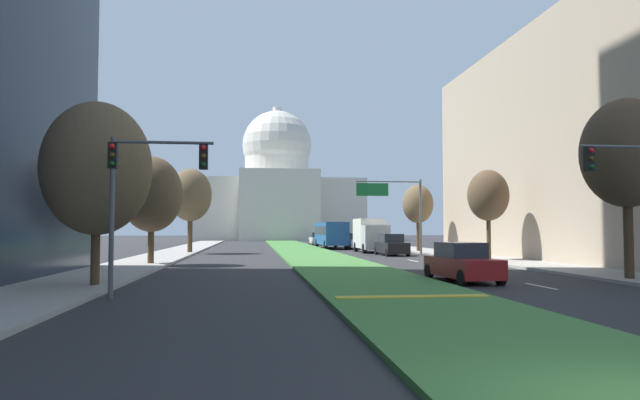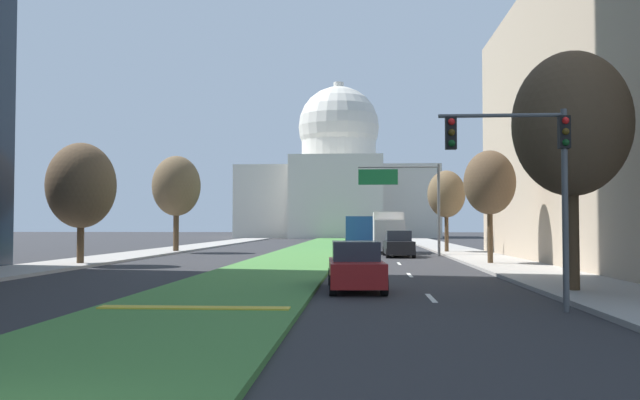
# 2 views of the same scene
# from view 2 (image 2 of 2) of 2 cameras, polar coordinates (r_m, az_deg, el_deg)

# --- Properties ---
(ground_plane) EXTENTS (260.00, 260.00, 0.00)m
(ground_plane) POSITION_cam_2_polar(r_m,az_deg,el_deg) (61.04, -0.26, -4.21)
(ground_plane) COLOR #2B2B2D
(grass_median) EXTENTS (5.32, 99.94, 0.14)m
(grass_median) POSITION_cam_2_polar(r_m,az_deg,el_deg) (55.50, -0.66, -4.35)
(grass_median) COLOR #427A38
(grass_median) RESTS_ON ground_plane
(median_curb_nose) EXTENTS (4.79, 0.50, 0.04)m
(median_curb_nose) POSITION_cam_2_polar(r_m,az_deg,el_deg) (16.98, -10.80, -9.09)
(median_curb_nose) COLOR gold
(median_curb_nose) RESTS_ON grass_median
(lane_dashes_right) EXTENTS (0.16, 40.43, 0.01)m
(lane_dashes_right) POSITION_cam_2_polar(r_m,az_deg,el_deg) (38.73, 6.77, -5.40)
(lane_dashes_right) COLOR silver
(lane_dashes_right) RESTS_ON ground_plane
(sidewalk_left) EXTENTS (4.00, 99.94, 0.15)m
(sidewalk_left) POSITION_cam_2_polar(r_m,az_deg,el_deg) (52.32, -14.25, -4.41)
(sidewalk_left) COLOR #9E9991
(sidewalk_left) RESTS_ON ground_plane
(sidewalk_right) EXTENTS (4.00, 99.94, 0.15)m
(sidewalk_right) POSITION_cam_2_polar(r_m,az_deg,el_deg) (50.38, 12.49, -4.52)
(sidewalk_right) COLOR #9E9991
(sidewalk_right) RESTS_ON ground_plane
(capitol_building) EXTENTS (33.64, 24.95, 27.39)m
(capitol_building) POSITION_cam_2_polar(r_m,az_deg,el_deg) (115.93, 1.61, 1.53)
(capitol_building) COLOR beige
(capitol_building) RESTS_ON ground_plane
(traffic_light_near_right) EXTENTS (3.34, 0.35, 5.20)m
(traffic_light_near_right) POSITION_cam_2_polar(r_m,az_deg,el_deg) (17.87, 17.72, 3.00)
(traffic_light_near_right) COLOR #515456
(traffic_light_near_right) RESTS_ON ground_plane
(overhead_guide_sign) EXTENTS (5.80, 0.20, 6.50)m
(overhead_guide_sign) POSITION_cam_2_polar(r_m,az_deg,el_deg) (47.28, 7.55, 0.85)
(overhead_guide_sign) COLOR #515456
(overhead_guide_sign) RESTS_ON ground_plane
(street_tree_right_near) EXTENTS (3.73, 3.73, 7.79)m
(street_tree_right_near) POSITION_cam_2_polar(r_m,az_deg,el_deg) (22.83, 20.82, 6.08)
(street_tree_right_near) COLOR #4C3823
(street_tree_right_near) RESTS_ON ground_plane
(street_tree_left_mid) EXTENTS (3.70, 3.70, 6.66)m
(street_tree_left_mid) POSITION_cam_2_polar(r_m,az_deg,el_deg) (38.12, -19.86, 1.17)
(street_tree_left_mid) COLOR #4C3823
(street_tree_left_mid) RESTS_ON ground_plane
(street_tree_right_mid) EXTENTS (2.79, 2.79, 6.26)m
(street_tree_right_mid) POSITION_cam_2_polar(r_m,az_deg,el_deg) (37.12, 14.39, 1.43)
(street_tree_right_mid) COLOR #4C3823
(street_tree_right_mid) RESTS_ON ground_plane
(street_tree_left_far) EXTENTS (3.79, 3.79, 7.64)m
(street_tree_left_far) POSITION_cam_2_polar(r_m,az_deg,el_deg) (53.38, -12.26, 1.16)
(street_tree_left_far) COLOR #4C3823
(street_tree_left_far) RESTS_ON ground_plane
(street_tree_right_far) EXTENTS (2.91, 2.91, 6.41)m
(street_tree_right_far) POSITION_cam_2_polar(r_m,az_deg,el_deg) (52.10, 10.82, 0.48)
(street_tree_right_far) COLOR #4C3823
(street_tree_right_far) RESTS_ON ground_plane
(sedan_lead_stopped) EXTENTS (2.08, 4.56, 1.65)m
(sedan_lead_stopped) POSITION_cam_2_polar(r_m,az_deg,el_deg) (22.64, 3.08, -5.79)
(sedan_lead_stopped) COLOR maroon
(sedan_lead_stopped) RESTS_ON ground_plane
(sedan_midblock) EXTENTS (2.04, 4.65, 1.81)m
(sedan_midblock) POSITION_cam_2_polar(r_m,az_deg,el_deg) (45.98, 6.76, -3.83)
(sedan_midblock) COLOR black
(sedan_midblock) RESTS_ON ground_plane
(sedan_distant) EXTENTS (1.96, 4.65, 1.75)m
(sedan_distant) POSITION_cam_2_polar(r_m,az_deg,el_deg) (61.10, 5.74, -3.43)
(sedan_distant) COLOR #BCBCC1
(sedan_distant) RESTS_ON ground_plane
(sedan_far_horizon) EXTENTS (1.96, 4.68, 1.74)m
(sedan_far_horizon) POSITION_cam_2_polar(r_m,az_deg,el_deg) (77.21, 3.51, -3.16)
(sedan_far_horizon) COLOR #BCBCC1
(sedan_far_horizon) RESTS_ON ground_plane
(box_truck_delivery) EXTENTS (2.40, 6.40, 3.20)m
(box_truck_delivery) POSITION_cam_2_polar(r_m,az_deg,el_deg) (52.34, 5.89, -2.71)
(box_truck_delivery) COLOR #BCBCC1
(box_truck_delivery) RESTS_ON ground_plane
(city_bus) EXTENTS (2.62, 11.00, 2.95)m
(city_bus) POSITION_cam_2_polar(r_m,az_deg,el_deg) (63.64, 3.48, -2.53)
(city_bus) COLOR #1E4C8C
(city_bus) RESTS_ON ground_plane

